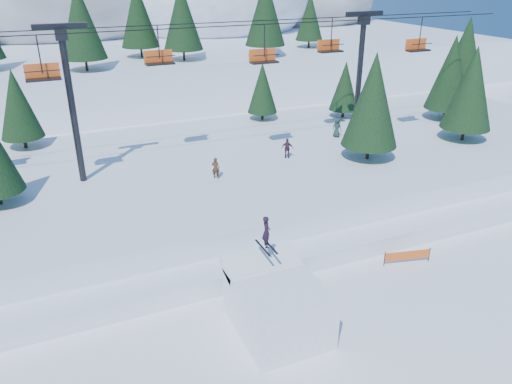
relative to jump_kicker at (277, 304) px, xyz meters
name	(u,v)px	position (x,y,z in m)	size (l,w,h in m)	color
ground	(332,336)	(2.15, -1.58, -1.38)	(160.00, 160.00, 0.00)	white
mid_shelf	(209,177)	(2.15, 16.42, -0.13)	(70.00, 22.00, 2.50)	white
berm	(262,246)	(2.15, 6.42, -0.83)	(70.00, 6.00, 1.10)	white
mountain_ridge	(64,10)	(-2.94, 71.80, 8.26)	(119.00, 60.72, 26.46)	white
jump_kicker	(277,304)	(0.00, 0.00, 0.00)	(3.78, 5.15, 5.32)	white
chairlift	(225,68)	(3.70, 16.47, 7.94)	(46.00, 3.21, 10.28)	black
conifer_stand	(237,100)	(4.69, 16.74, 5.47)	(63.82, 16.96, 9.03)	black
distant_skiers	(222,157)	(2.78, 15.00, 1.91)	(28.80, 5.35, 1.67)	#3F2135
banner_near	(407,255)	(9.47, 2.09, -0.84)	(2.79, 0.70, 0.90)	black
banner_far	(391,234)	(10.17, 4.55, -0.84)	(2.83, 0.47, 0.90)	black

